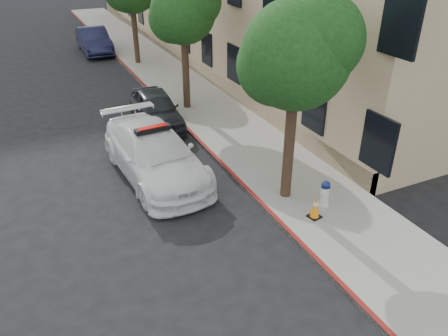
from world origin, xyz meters
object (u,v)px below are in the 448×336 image
parked_car_mid (156,108)px  fire_hydrant (325,194)px  traffic_cone (315,207)px  parked_car_far (94,40)px  police_car (155,154)px

parked_car_mid → fire_hydrant: 8.30m
parked_car_mid → traffic_cone: size_ratio=6.48×
parked_car_far → fire_hydrant: parked_car_far is taller
traffic_cone → police_car: bearing=126.1°
parked_car_far → traffic_cone: (1.81, -21.29, -0.32)m
parked_car_far → traffic_cone: size_ratio=7.56×
police_car → parked_car_far: police_car is taller
police_car → parked_car_mid: (1.31, 4.03, -0.10)m
parked_car_mid → fire_hydrant: size_ratio=5.08×
parked_car_mid → parked_car_far: parked_car_far is taller
fire_hydrant → traffic_cone: bearing=-163.7°
police_car → traffic_cone: police_car is taller
fire_hydrant → traffic_cone: fire_hydrant is taller
parked_car_far → fire_hydrant: bearing=-83.3°
police_car → parked_car_far: bearing=82.0°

